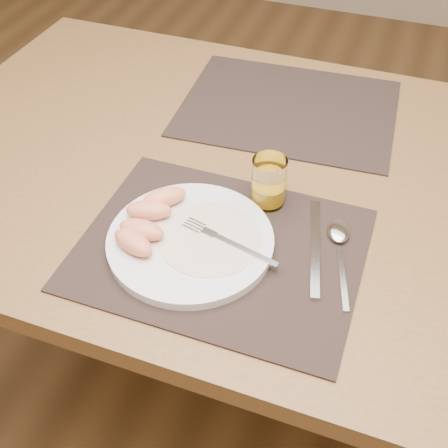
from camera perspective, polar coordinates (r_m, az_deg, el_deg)
ground at (r=1.64m, az=2.27°, el=-15.29°), size 5.00×5.00×0.00m
table at (r=1.12m, az=3.21°, el=2.30°), size 1.40×0.90×0.75m
placemat_near at (r=0.91m, az=-0.35°, el=-2.52°), size 0.45×0.35×0.00m
placemat_far at (r=1.24m, az=6.54°, el=11.64°), size 0.47×0.38×0.00m
plate at (r=0.91m, az=-3.43°, el=-1.72°), size 0.27×0.27×0.02m
plate_dressing at (r=0.90m, az=-1.44°, el=-1.38°), size 0.17×0.17×0.00m
fork at (r=0.90m, az=-0.26°, el=-1.51°), size 0.17×0.06×0.00m
knife at (r=0.90m, az=9.23°, el=-3.09°), size 0.06×0.22×0.01m
spoon at (r=0.93m, az=11.61°, el=-1.36°), size 0.07×0.19×0.01m
juice_glass at (r=0.96m, az=4.54°, el=4.08°), size 0.06×0.06×0.09m
grapefruit_wedges at (r=0.92m, az=-7.80°, el=0.47°), size 0.09×0.18×0.03m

